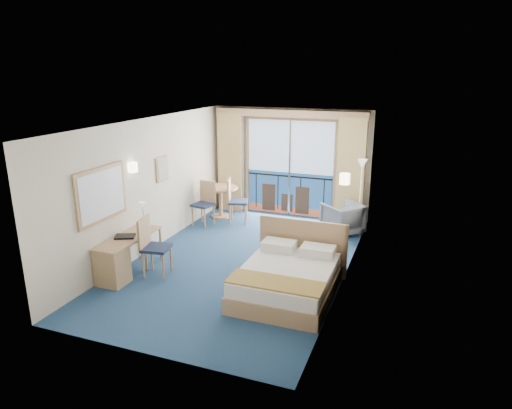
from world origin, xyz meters
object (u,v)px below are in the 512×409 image
Objects in this scene: bed at (288,278)px; table_chair_b at (205,200)px; desk at (116,261)px; desk_chair at (151,243)px; table_chair_a at (234,198)px; floor_lamp at (361,178)px; armchair at (343,218)px; nightstand at (334,260)px; round_table at (221,194)px.

table_chair_b is at bearing 136.49° from bed.
desk_chair reaches higher than desk.
table_chair_a is (0.23, 3.26, -0.00)m from desk_chair.
floor_lamp is 1.57× the size of desk_chair.
desk is at bearing 127.17° from desk_chair.
desk_chair reaches higher than armchair.
nightstand is 0.29× the size of floor_lamp.
bed is 1.31× the size of desk.
round_table reaches higher than nightstand.
bed is at bearing -50.50° from round_table.
table_chair_a is at bearing 42.84° from table_chair_b.
table_chair_b is (-0.12, -0.62, -0.00)m from round_table.
desk is at bearing -92.69° from round_table.
table_chair_a is at bearing 144.77° from nightstand.
nightstand is 3.35m from desk_chair.
desk is 1.36× the size of desk_chair.
table_chair_b reaches higher than armchair.
table_chair_a is (0.67, 3.73, 0.22)m from desk.
nightstand is at bearing -142.67° from table_chair_a.
floor_lamp reaches higher than desk.
bed is 3.26m from armchair.
bed is 1.25m from nightstand.
nightstand is at bearing -14.89° from table_chair_b.
armchair is at bearing 84.44° from bed.
armchair reaches higher than nightstand.
bed is 3.67m from floor_lamp.
table_chair_a is at bearing -46.14° from armchair.
desk is 3.98m from round_table.
round_table is at bearing -51.03° from armchair.
table_chair_a is 0.71m from table_chair_b.
desk_chair is (-2.85, -3.37, 0.25)m from armchair.
armchair is at bearing -104.96° from table_chair_a.
floor_lamp is 1.15× the size of desk.
floor_lamp reaches higher than bed.
table_chair_a reaches higher than round_table.
desk is at bearing -154.19° from nightstand.
desk_chair is at bearing -131.46° from floor_lamp.
armchair is at bearing 19.19° from table_chair_b.
bed is 3.90m from table_chair_a.
desk_chair reaches higher than table_chair_b.
bed is at bearing -97.04° from desk_chair.
bed reaches higher than armchair.
armchair is 2.64m from table_chair_a.
desk_chair is at bearing 158.47° from table_chair_a.
round_table is (-3.34, 2.26, 0.35)m from nightstand.
armchair is 0.72× the size of desk_chair.
floor_lamp reaches higher than nightstand.
floor_lamp reaches higher than table_chair_b.
round_table is (-3.10, 0.13, 0.24)m from armchair.
desk_chair is at bearing -158.17° from nightstand.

